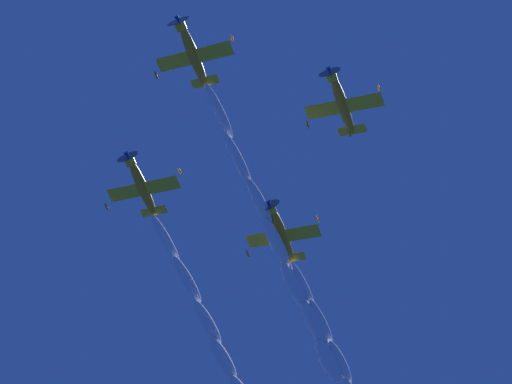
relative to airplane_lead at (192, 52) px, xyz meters
name	(u,v)px	position (x,y,z in m)	size (l,w,h in m)	color
airplane_lead	(192,52)	(0.00, 0.00, 0.00)	(7.87, 7.46, 3.54)	orange
airplane_left_wingman	(341,102)	(12.03, 9.18, 0.11)	(7.76, 7.47, 3.76)	orange
airplane_right_wingman	(141,185)	(-9.16, 11.13, -1.35)	(7.98, 7.46, 3.36)	orange
airplane_slot_tail	(281,232)	(2.44, 20.55, -1.28)	(7.94, 7.47, 3.48)	orange
smoke_trail_lead	(292,278)	(2.08, 25.47, -2.44)	(4.22, 36.70, 4.89)	white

